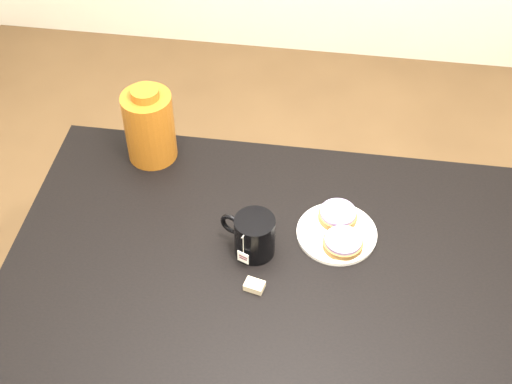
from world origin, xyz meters
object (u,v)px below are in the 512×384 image
mug (254,235)px  teabag_pouch (254,286)px  bagel_package (149,126)px  plate (337,233)px  bagel_front (343,243)px  bagel_back (338,215)px  table (294,297)px

mug → teabag_pouch: size_ratio=3.43×
mug → bagel_package: bagel_package is taller
plate → bagel_front: bagel_front is taller
teabag_pouch → plate: bearing=46.8°
teabag_pouch → bagel_package: bearing=129.8°
bagel_back → bagel_front: same height
bagel_package → bagel_front: bearing=-26.2°
plate → bagel_back: bagel_back is taller
table → bagel_package: bagel_package is taller
table → bagel_package: 0.60m
table → mug: (-0.11, 0.06, 0.14)m
plate → bagel_back: 0.05m
mug → teabag_pouch: (0.02, -0.11, -0.05)m
plate → bagel_package: size_ratio=0.88×
bagel_front → bagel_package: bagel_package is taller
plate → teabag_pouch: size_ratio=4.43×
mug → bagel_front: bearing=31.0°
bagel_back → teabag_pouch: size_ratio=2.19×
teabag_pouch → bagel_back: bearing=53.1°
bagel_back → bagel_front: bearing=-78.5°
bagel_back → bagel_package: size_ratio=0.44×
bagel_package → bagel_back: bearing=-18.6°
plate → bagel_back: bearing=92.0°
table → bagel_back: 0.23m
plate → bagel_back: size_ratio=2.02×
table → plate: size_ratio=7.03×
table → bagel_back: bearing=65.4°
bagel_back → mug: 0.23m
table → bagel_back: size_ratio=14.18×
bagel_front → teabag_pouch: bearing=-143.0°
bagel_back → bagel_package: (-0.52, 0.18, 0.08)m
bagel_front → bagel_package: 0.61m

